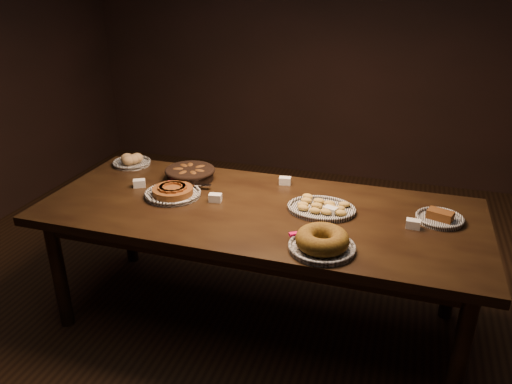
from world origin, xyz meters
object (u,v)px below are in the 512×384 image
(buffet_table, at_px, (258,220))
(madeleine_platter, at_px, (321,208))
(bundt_cake_plate, at_px, (322,242))
(apple_tart_plate, at_px, (173,192))

(buffet_table, distance_m, madeleine_platter, 0.35)
(madeleine_platter, xyz_separation_m, bundt_cake_plate, (0.08, -0.41, 0.02))
(buffet_table, height_order, bundt_cake_plate, bundt_cake_plate)
(apple_tart_plate, bearing_deg, buffet_table, -7.43)
(apple_tart_plate, xyz_separation_m, bundt_cake_plate, (0.93, -0.34, 0.02))
(madeleine_platter, relative_size, bundt_cake_plate, 1.01)
(apple_tart_plate, height_order, madeleine_platter, apple_tart_plate)
(apple_tart_plate, distance_m, bundt_cake_plate, 0.99)
(buffet_table, distance_m, apple_tart_plate, 0.53)
(madeleine_platter, height_order, bundt_cake_plate, bundt_cake_plate)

